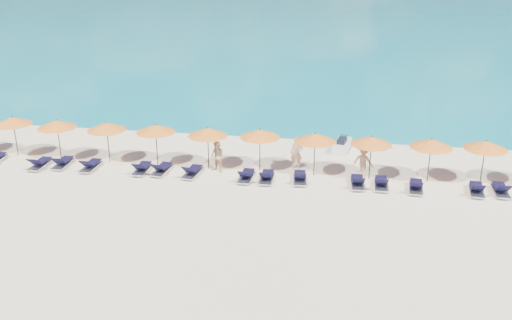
# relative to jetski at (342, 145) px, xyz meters

# --- Properties ---
(ground) EXTENTS (1400.00, 1400.00, 0.00)m
(ground) POSITION_rel_jetski_xyz_m (-4.06, -8.52, -0.30)
(ground) COLOR beige
(jetski) EXTENTS (1.11, 2.16, 0.73)m
(jetski) POSITION_rel_jetski_xyz_m (0.00, 0.00, 0.00)
(jetski) COLOR silver
(jetski) RESTS_ON ground
(beachgoer_a) EXTENTS (0.64, 0.44, 1.71)m
(beachgoer_a) POSITION_rel_jetski_xyz_m (-2.29, -3.28, 0.55)
(beachgoer_a) COLOR tan
(beachgoer_a) RESTS_ON ground
(beachgoer_b) EXTENTS (0.91, 0.77, 1.62)m
(beachgoer_b) POSITION_rel_jetski_xyz_m (-6.24, -4.41, 0.51)
(beachgoer_b) COLOR tan
(beachgoer_b) RESTS_ON ground
(beachgoer_c) EXTENTS (1.19, 0.91, 1.67)m
(beachgoer_c) POSITION_rel_jetski_xyz_m (1.13, -3.81, 0.53)
(beachgoer_c) COLOR tan
(beachgoer_c) RESTS_ON ground
(umbrella_1) EXTENTS (2.10, 2.10, 2.28)m
(umbrella_1) POSITION_rel_jetski_xyz_m (-17.76, -3.84, 1.71)
(umbrella_1) COLOR black
(umbrella_1) RESTS_ON ground
(umbrella_2) EXTENTS (2.10, 2.10, 2.28)m
(umbrella_2) POSITION_rel_jetski_xyz_m (-15.10, -4.03, 1.71)
(umbrella_2) COLOR black
(umbrella_2) RESTS_ON ground
(umbrella_3) EXTENTS (2.10, 2.10, 2.28)m
(umbrella_3) POSITION_rel_jetski_xyz_m (-12.30, -4.00, 1.71)
(umbrella_3) COLOR black
(umbrella_3) RESTS_ON ground
(umbrella_4) EXTENTS (2.10, 2.10, 2.28)m
(umbrella_4) POSITION_rel_jetski_xyz_m (-9.63, -3.92, 1.71)
(umbrella_4) COLOR black
(umbrella_4) RESTS_ON ground
(umbrella_5) EXTENTS (2.10, 2.10, 2.28)m
(umbrella_5) POSITION_rel_jetski_xyz_m (-6.81, -4.05, 1.71)
(umbrella_5) COLOR black
(umbrella_5) RESTS_ON ground
(umbrella_6) EXTENTS (2.10, 2.10, 2.28)m
(umbrella_6) POSITION_rel_jetski_xyz_m (-4.13, -3.84, 1.71)
(umbrella_6) COLOR black
(umbrella_6) RESTS_ON ground
(umbrella_7) EXTENTS (2.10, 2.10, 2.28)m
(umbrella_7) POSITION_rel_jetski_xyz_m (-1.32, -4.05, 1.71)
(umbrella_7) COLOR black
(umbrella_7) RESTS_ON ground
(umbrella_8) EXTENTS (2.10, 2.10, 2.28)m
(umbrella_8) POSITION_rel_jetski_xyz_m (1.44, -4.08, 1.71)
(umbrella_8) COLOR black
(umbrella_8) RESTS_ON ground
(umbrella_9) EXTENTS (2.10, 2.10, 2.28)m
(umbrella_9) POSITION_rel_jetski_xyz_m (4.27, -4.02, 1.71)
(umbrella_9) COLOR black
(umbrella_9) RESTS_ON ground
(umbrella_10) EXTENTS (2.10, 2.10, 2.28)m
(umbrella_10) POSITION_rel_jetski_xyz_m (6.81, -3.86, 1.71)
(umbrella_10) COLOR black
(umbrella_10) RESTS_ON ground
(lounger_3) EXTENTS (0.63, 1.70, 0.66)m
(lounger_3) POSITION_rel_jetski_xyz_m (-15.60, -5.36, -0.07)
(lounger_3) COLOR silver
(lounger_3) RESTS_ON ground
(lounger_4) EXTENTS (0.71, 1.73, 0.66)m
(lounger_4) POSITION_rel_jetski_xyz_m (-14.48, -5.05, -0.07)
(lounger_4) COLOR silver
(lounger_4) RESTS_ON ground
(lounger_5) EXTENTS (0.63, 1.70, 0.66)m
(lounger_5) POSITION_rel_jetski_xyz_m (-12.84, -5.17, -0.07)
(lounger_5) COLOR silver
(lounger_5) RESTS_ON ground
(lounger_6) EXTENTS (0.68, 1.72, 0.66)m
(lounger_6) POSITION_rel_jetski_xyz_m (-10.07, -5.13, -0.07)
(lounger_6) COLOR silver
(lounger_6) RESTS_ON ground
(lounger_7) EXTENTS (0.78, 1.75, 0.66)m
(lounger_7) POSITION_rel_jetski_xyz_m (-9.04, -5.06, -0.07)
(lounger_7) COLOR silver
(lounger_7) RESTS_ON ground
(lounger_8) EXTENTS (0.79, 1.75, 0.66)m
(lounger_8) POSITION_rel_jetski_xyz_m (-7.39, -5.16, -0.07)
(lounger_8) COLOR silver
(lounger_8) RESTS_ON ground
(lounger_9) EXTENTS (0.68, 1.72, 0.66)m
(lounger_9) POSITION_rel_jetski_xyz_m (-4.59, -5.26, -0.07)
(lounger_9) COLOR silver
(lounger_9) RESTS_ON ground
(lounger_10) EXTENTS (0.65, 1.71, 0.66)m
(lounger_10) POSITION_rel_jetski_xyz_m (-3.58, -5.23, -0.07)
(lounger_10) COLOR silver
(lounger_10) RESTS_ON ground
(lounger_11) EXTENTS (0.79, 1.75, 0.66)m
(lounger_11) POSITION_rel_jetski_xyz_m (-1.94, -5.05, -0.07)
(lounger_11) COLOR silver
(lounger_11) RESTS_ON ground
(lounger_12) EXTENTS (0.73, 1.74, 0.66)m
(lounger_12) POSITION_rel_jetski_xyz_m (0.88, -5.16, -0.07)
(lounger_12) COLOR silver
(lounger_12) RESTS_ON ground
(lounger_13) EXTENTS (0.63, 1.70, 0.66)m
(lounger_13) POSITION_rel_jetski_xyz_m (2.00, -5.12, -0.07)
(lounger_13) COLOR silver
(lounger_13) RESTS_ON ground
(lounger_14) EXTENTS (0.76, 1.75, 0.66)m
(lounger_14) POSITION_rel_jetski_xyz_m (3.62, -5.24, -0.07)
(lounger_14) COLOR silver
(lounger_14) RESTS_ON ground
(lounger_15) EXTENTS (0.79, 1.76, 0.66)m
(lounger_15) POSITION_rel_jetski_xyz_m (6.40, -5.12, -0.07)
(lounger_15) COLOR silver
(lounger_15) RESTS_ON ground
(lounger_16) EXTENTS (0.65, 1.71, 0.66)m
(lounger_16) POSITION_rel_jetski_xyz_m (7.50, -4.99, -0.07)
(lounger_16) COLOR silver
(lounger_16) RESTS_ON ground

